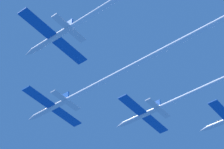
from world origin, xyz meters
The scene contains 1 object.
jet_lead centered at (0.34, -17.05, -0.31)m, with size 15.27×55.85×2.53m.
Camera 1 is at (-47.56, -52.72, -55.01)m, focal length 70.31 mm.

